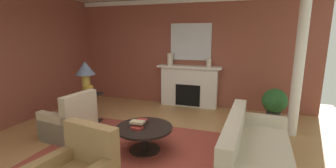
{
  "coord_description": "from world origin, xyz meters",
  "views": [
    {
      "loc": [
        1.7,
        -3.66,
        2.05
      ],
      "look_at": [
        0.14,
        1.02,
        1.0
      ],
      "focal_mm": 25.22,
      "sensor_mm": 36.0,
      "label": 1
    }
  ],
  "objects_px": {
    "vase_mantel_left": "(170,59)",
    "side_table": "(88,106)",
    "coffee_table": "(144,133)",
    "potted_plant": "(274,103)",
    "sofa": "(254,156)",
    "table_lamp": "(85,71)",
    "fireplace": "(189,87)",
    "mantel_mirror": "(191,42)",
    "armchair_near_window": "(70,123)",
    "vase_mantel_right": "(209,63)",
    "vase_on_side_table": "(89,91)"
  },
  "relations": [
    {
      "from": "side_table",
      "to": "vase_mantel_left",
      "type": "relative_size",
      "value": 2.06
    },
    {
      "from": "fireplace",
      "to": "vase_on_side_table",
      "type": "height_order",
      "value": "fireplace"
    },
    {
      "from": "fireplace",
      "to": "table_lamp",
      "type": "height_order",
      "value": "table_lamp"
    },
    {
      "from": "coffee_table",
      "to": "side_table",
      "type": "distance_m",
      "value": 1.97
    },
    {
      "from": "table_lamp",
      "to": "vase_mantel_left",
      "type": "bearing_deg",
      "value": 55.5
    },
    {
      "from": "coffee_table",
      "to": "potted_plant",
      "type": "xyz_separation_m",
      "value": [
        2.3,
        2.13,
        0.16
      ]
    },
    {
      "from": "vase_mantel_right",
      "to": "armchair_near_window",
      "type": "bearing_deg",
      "value": -129.47
    },
    {
      "from": "side_table",
      "to": "vase_mantel_right",
      "type": "bearing_deg",
      "value": 38.83
    },
    {
      "from": "mantel_mirror",
      "to": "table_lamp",
      "type": "relative_size",
      "value": 1.54
    },
    {
      "from": "mantel_mirror",
      "to": "vase_mantel_left",
      "type": "xyz_separation_m",
      "value": [
        -0.55,
        -0.17,
        -0.49
      ]
    },
    {
      "from": "armchair_near_window",
      "to": "side_table",
      "type": "height_order",
      "value": "armchair_near_window"
    },
    {
      "from": "potted_plant",
      "to": "vase_mantel_right",
      "type": "bearing_deg",
      "value": 157.71
    },
    {
      "from": "fireplace",
      "to": "vase_on_side_table",
      "type": "relative_size",
      "value": 7.81
    },
    {
      "from": "sofa",
      "to": "side_table",
      "type": "relative_size",
      "value": 3.07
    },
    {
      "from": "sofa",
      "to": "coffee_table",
      "type": "relative_size",
      "value": 2.15
    },
    {
      "from": "coffee_table",
      "to": "potted_plant",
      "type": "relative_size",
      "value": 1.2
    },
    {
      "from": "sofa",
      "to": "table_lamp",
      "type": "distance_m",
      "value": 3.87
    },
    {
      "from": "mantel_mirror",
      "to": "vase_mantel_left",
      "type": "distance_m",
      "value": 0.75
    },
    {
      "from": "vase_mantel_right",
      "to": "potted_plant",
      "type": "height_order",
      "value": "vase_mantel_right"
    },
    {
      "from": "side_table",
      "to": "vase_on_side_table",
      "type": "xyz_separation_m",
      "value": [
        0.15,
        -0.12,
        0.42
      ]
    },
    {
      "from": "coffee_table",
      "to": "vase_mantel_left",
      "type": "xyz_separation_m",
      "value": [
        -0.43,
        2.8,
        1.01
      ]
    },
    {
      "from": "vase_mantel_left",
      "to": "mantel_mirror",
      "type": "bearing_deg",
      "value": 17.18
    },
    {
      "from": "coffee_table",
      "to": "table_lamp",
      "type": "height_order",
      "value": "table_lamp"
    },
    {
      "from": "side_table",
      "to": "table_lamp",
      "type": "height_order",
      "value": "table_lamp"
    },
    {
      "from": "side_table",
      "to": "potted_plant",
      "type": "distance_m",
      "value": 4.3
    },
    {
      "from": "coffee_table",
      "to": "vase_mantel_right",
      "type": "distance_m",
      "value": 3.04
    },
    {
      "from": "coffee_table",
      "to": "side_table",
      "type": "relative_size",
      "value": 1.43
    },
    {
      "from": "sofa",
      "to": "side_table",
      "type": "distance_m",
      "value": 3.75
    },
    {
      "from": "potted_plant",
      "to": "coffee_table",
      "type": "bearing_deg",
      "value": -137.19
    },
    {
      "from": "potted_plant",
      "to": "armchair_near_window",
      "type": "bearing_deg",
      "value": -151.73
    },
    {
      "from": "side_table",
      "to": "potted_plant",
      "type": "height_order",
      "value": "potted_plant"
    },
    {
      "from": "table_lamp",
      "to": "potted_plant",
      "type": "xyz_separation_m",
      "value": [
        4.1,
        1.31,
        -0.73
      ]
    },
    {
      "from": "sofa",
      "to": "potted_plant",
      "type": "distance_m",
      "value": 2.36
    },
    {
      "from": "mantel_mirror",
      "to": "coffee_table",
      "type": "distance_m",
      "value": 3.33
    },
    {
      "from": "vase_mantel_left",
      "to": "side_table",
      "type": "bearing_deg",
      "value": -124.5
    },
    {
      "from": "armchair_near_window",
      "to": "coffee_table",
      "type": "distance_m",
      "value": 1.62
    },
    {
      "from": "sofa",
      "to": "armchair_near_window",
      "type": "bearing_deg",
      "value": 176.75
    },
    {
      "from": "fireplace",
      "to": "potted_plant",
      "type": "height_order",
      "value": "fireplace"
    },
    {
      "from": "mantel_mirror",
      "to": "side_table",
      "type": "relative_size",
      "value": 1.65
    },
    {
      "from": "mantel_mirror",
      "to": "side_table",
      "type": "bearing_deg",
      "value": -131.62
    },
    {
      "from": "mantel_mirror",
      "to": "side_table",
      "type": "xyz_separation_m",
      "value": [
        -1.91,
        -2.15,
        -1.43
      ]
    },
    {
      "from": "coffee_table",
      "to": "table_lamp",
      "type": "xyz_separation_m",
      "value": [
        -1.79,
        0.82,
        0.89
      ]
    },
    {
      "from": "sofa",
      "to": "potted_plant",
      "type": "relative_size",
      "value": 2.58
    },
    {
      "from": "mantel_mirror",
      "to": "armchair_near_window",
      "type": "xyz_separation_m",
      "value": [
        -1.74,
        -2.95,
        -1.52
      ]
    },
    {
      "from": "sofa",
      "to": "vase_on_side_table",
      "type": "xyz_separation_m",
      "value": [
        -3.47,
        0.87,
        0.52
      ]
    },
    {
      "from": "fireplace",
      "to": "vase_mantel_left",
      "type": "height_order",
      "value": "vase_mantel_left"
    },
    {
      "from": "mantel_mirror",
      "to": "table_lamp",
      "type": "distance_m",
      "value": 2.94
    },
    {
      "from": "side_table",
      "to": "fireplace",
      "type": "bearing_deg",
      "value": 46.73
    },
    {
      "from": "sofa",
      "to": "table_lamp",
      "type": "xyz_separation_m",
      "value": [
        -3.62,
        0.99,
        0.93
      ]
    },
    {
      "from": "potted_plant",
      "to": "sofa",
      "type": "bearing_deg",
      "value": -101.71
    }
  ]
}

